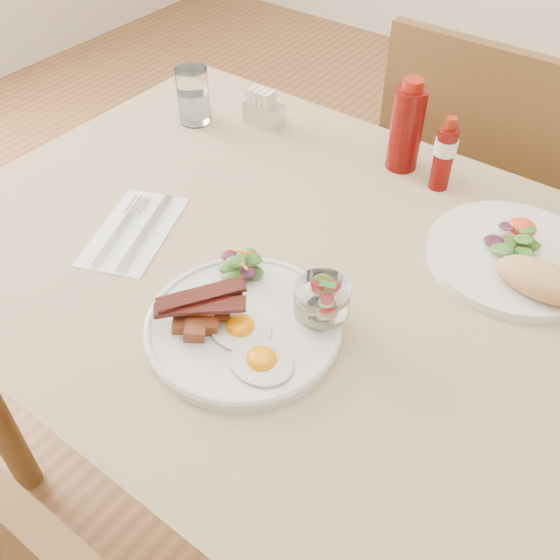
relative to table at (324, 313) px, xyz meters
The scene contains 13 objects.
table is the anchor object (origin of this frame).
chair_far 0.68m from the table, 90.00° to the left, with size 0.42×0.42×0.93m.
main_plate 0.20m from the table, 100.24° to the right, with size 0.28×0.28×0.02m, color silver.
fried_eggs 0.23m from the table, 88.55° to the right, with size 0.16×0.12×0.02m.
bacon_potato_pile 0.25m from the table, 110.14° to the right, with size 0.12×0.12×0.05m.
side_salad 0.18m from the table, 135.48° to the right, with size 0.07×0.07×0.04m.
fruit_cup 0.19m from the table, 61.63° to the right, with size 0.08×0.08×0.08m.
second_plate 0.32m from the table, 38.90° to the left, with size 0.28×0.28×0.07m.
ketchup_bottle 0.38m from the table, 99.29° to the left, with size 0.08×0.08×0.18m.
hot_sauce_bottle 0.36m from the table, 84.19° to the left, with size 0.04×0.04×0.14m.
sugar_caddy 0.49m from the table, 139.85° to the left, with size 0.08×0.05×0.07m.
water_glass 0.55m from the table, 154.71° to the left, with size 0.07×0.07×0.11m.
napkin_cutlery 0.35m from the table, 161.34° to the right, with size 0.19×0.24×0.01m.
Camera 1 is at (0.36, -0.61, 1.42)m, focal length 40.00 mm.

